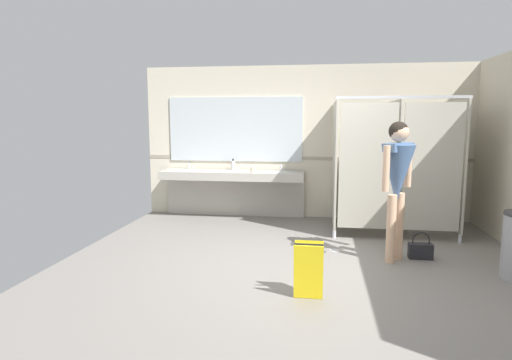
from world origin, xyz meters
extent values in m
cube|color=gray|center=(0.00, 0.00, -0.05)|extent=(5.98, 5.92, 0.10)
cube|color=beige|center=(0.00, 2.72, 1.33)|extent=(5.98, 0.12, 2.66)
cube|color=#9E937F|center=(0.00, 2.65, 1.05)|extent=(5.98, 0.01, 0.06)
cube|color=#B2ADA3|center=(-1.37, 2.36, 0.76)|extent=(2.50, 0.56, 0.14)
cube|color=#B2ADA3|center=(-1.37, 2.60, 0.35)|extent=(2.50, 0.08, 0.69)
cube|color=beige|center=(-2.20, 2.33, 0.78)|extent=(0.42, 0.31, 0.11)
cylinder|color=silver|center=(-2.20, 2.55, 0.89)|extent=(0.04, 0.04, 0.11)
cylinder|color=silver|center=(-2.20, 2.49, 0.93)|extent=(0.03, 0.11, 0.03)
sphere|color=silver|center=(-2.13, 2.56, 0.86)|extent=(0.04, 0.04, 0.04)
cube|color=beige|center=(-1.37, 2.33, 0.78)|extent=(0.42, 0.31, 0.11)
cylinder|color=silver|center=(-1.37, 2.55, 0.89)|extent=(0.04, 0.04, 0.11)
cylinder|color=silver|center=(-1.37, 2.49, 0.93)|extent=(0.03, 0.11, 0.03)
sphere|color=silver|center=(-1.30, 2.56, 0.86)|extent=(0.04, 0.04, 0.04)
cube|color=beige|center=(-0.53, 2.33, 0.78)|extent=(0.42, 0.31, 0.11)
cylinder|color=silver|center=(-0.53, 2.55, 0.89)|extent=(0.04, 0.04, 0.11)
cylinder|color=silver|center=(-0.53, 2.49, 0.93)|extent=(0.03, 0.11, 0.03)
sphere|color=silver|center=(-0.46, 2.56, 0.86)|extent=(0.04, 0.04, 0.04)
cube|color=silver|center=(-1.37, 2.65, 1.55)|extent=(2.40, 0.02, 1.14)
cube|color=#B2AD9E|center=(0.37, 1.94, 1.06)|extent=(0.03, 1.39, 1.89)
cylinder|color=silver|center=(0.37, 1.31, 0.06)|extent=(0.05, 0.05, 0.12)
cube|color=#B2AD9E|center=(1.25, 1.94, 1.06)|extent=(0.03, 1.39, 1.89)
cylinder|color=silver|center=(1.25, 1.31, 0.06)|extent=(0.05, 0.05, 0.12)
cube|color=#B2AD9E|center=(2.12, 1.94, 1.06)|extent=(0.03, 1.39, 1.89)
cylinder|color=silver|center=(2.12, 1.31, 0.06)|extent=(0.05, 0.05, 0.12)
cube|color=#B2AD9E|center=(0.81, 1.28, 1.06)|extent=(0.79, 0.03, 1.79)
cube|color=#B2AD9E|center=(1.68, 1.28, 1.06)|extent=(0.79, 0.03, 1.79)
cube|color=#B7BABF|center=(1.25, 1.28, 2.03)|extent=(1.81, 0.04, 0.04)
cylinder|color=#DBAD89|center=(1.12, 0.42, 0.42)|extent=(0.11, 0.11, 0.84)
cylinder|color=#DBAD89|center=(1.00, 0.28, 0.42)|extent=(0.11, 0.11, 0.84)
cone|color=#4C6B99|center=(1.06, 0.35, 1.07)|extent=(0.56, 0.56, 0.71)
cube|color=#4C6B99|center=(1.06, 0.35, 1.40)|extent=(0.41, 0.45, 0.10)
cylinder|color=#DBAD89|center=(1.22, 0.55, 1.16)|extent=(0.08, 0.08, 0.53)
cylinder|color=#DBAD89|center=(0.90, 0.16, 1.16)|extent=(0.08, 0.08, 0.53)
sphere|color=#DBAD89|center=(1.06, 0.35, 1.57)|extent=(0.23, 0.23, 0.23)
sphere|color=black|center=(1.05, 0.36, 1.59)|extent=(0.23, 0.23, 0.23)
cube|color=black|center=(1.41, 0.50, 0.10)|extent=(0.29, 0.13, 0.19)
torus|color=black|center=(1.41, 0.50, 0.23)|extent=(0.22, 0.02, 0.22)
cylinder|color=white|center=(-1.39, 2.53, 0.92)|extent=(0.07, 0.07, 0.17)
cylinder|color=black|center=(-1.39, 2.53, 1.02)|extent=(0.03, 0.03, 0.04)
cylinder|color=beige|center=(-1.00, 2.32, 0.88)|extent=(0.07, 0.07, 0.09)
cube|color=yellow|center=(0.05, -0.97, 0.28)|extent=(0.28, 0.10, 0.55)
cube|color=yellow|center=(0.05, -0.88, 0.28)|extent=(0.28, 0.10, 0.55)
cylinder|color=black|center=(0.05, -0.93, 0.54)|extent=(0.28, 0.02, 0.02)
cylinder|color=#B7BABF|center=(0.36, 0.67, 0.00)|extent=(0.14, 0.14, 0.01)
camera|label=1|loc=(0.13, -4.93, 1.71)|focal=30.12mm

